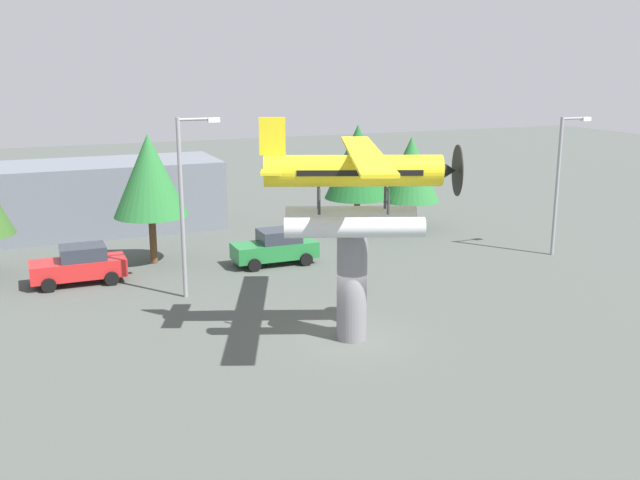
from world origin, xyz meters
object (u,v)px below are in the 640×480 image
floatplane_monument (357,184)px  tree_center_back (358,162)px  display_pedestal (352,286)px  storefront_building (111,195)px  car_near_red (79,265)px  streetlight_secondary (561,175)px  tree_far_east (411,169)px  tree_east (149,176)px  car_mid_green (276,247)px  streetlight_primary (186,195)px

floatplane_monument → tree_center_back: 17.88m
display_pedestal → floatplane_monument: bearing=-21.3°
storefront_building → car_near_red: bearing=-104.5°
car_near_red → tree_center_back: 17.48m
car_near_red → streetlight_secondary: 24.26m
display_pedestal → storefront_building: bearing=104.7°
display_pedestal → floatplane_monument: floatplane_monument is taller
tree_center_back → storefront_building: bearing=156.2°
display_pedestal → tree_far_east: (11.00, 15.17, 1.59)m
floatplane_monument → storefront_building: bearing=126.2°
storefront_building → tree_east: 9.20m
car_mid_green → tree_east: tree_east is taller
display_pedestal → car_near_red: bearing=128.0°
display_pedestal → streetlight_secondary: 16.64m
car_near_red → car_mid_green: same height
display_pedestal → tree_center_back: tree_center_back is taller
floatplane_monument → storefront_building: (-5.88, 22.05, -3.69)m
floatplane_monument → streetlight_primary: (-4.49, 7.22, -1.26)m
display_pedestal → floatplane_monument: 3.71m
car_near_red → car_mid_green: (9.38, -0.37, 0.00)m
car_mid_green → storefront_building: (-6.54, 11.35, 1.17)m
tree_east → streetlight_secondary: bearing=-17.9°
car_near_red → streetlight_secondary: bearing=169.7°
car_mid_green → tree_center_back: tree_center_back is taller
streetlight_primary → tree_center_back: size_ratio=1.22×
display_pedestal → car_mid_green: display_pedestal is taller
floatplane_monument → car_near_red: (-8.72, 11.06, -4.86)m
car_near_red → tree_east: (3.74, 2.15, 3.58)m
tree_east → tree_far_east: size_ratio=1.17×
tree_east → tree_far_east: tree_east is taller
tree_east → tree_center_back: tree_east is taller
car_near_red → tree_far_east: (19.60, 4.15, 2.75)m
floatplane_monument → tree_east: floatplane_monument is taller
display_pedestal → streetlight_secondary: bearing=24.1°
streetlight_primary → display_pedestal: bearing=-58.6°
streetlight_secondary → tree_east: (-19.91, 6.43, 0.24)m
car_mid_green → tree_east: bearing=-24.1°
floatplane_monument → car_mid_green: size_ratio=2.40×
tree_east → tree_center_back: (12.70, 2.84, -0.33)m
car_near_red → streetlight_primary: size_ratio=0.55×
streetlight_primary → storefront_building: (-1.38, 14.83, -2.44)m
car_near_red → tree_center_back: size_ratio=0.66×
display_pedestal → tree_east: size_ratio=0.62×
floatplane_monument → streetlight_primary: bearing=143.2°
streetlight_secondary → streetlight_primary: bearing=178.7°
floatplane_monument → car_mid_green: bearing=107.8°
floatplane_monument → car_near_red: size_ratio=2.40×
tree_east → tree_center_back: size_ratio=1.03×
streetlight_primary → tree_far_east: 17.35m
streetlight_secondary → storefront_building: streetlight_secondary is taller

